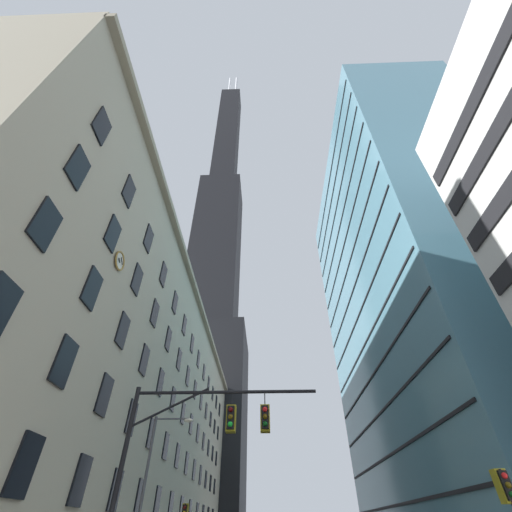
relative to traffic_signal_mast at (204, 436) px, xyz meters
The scene contains 6 objects.
station_building 33.28m from the traffic_signal_mast, 115.81° to the left, with size 14.45×75.75×27.83m.
dark_skyscraper 96.68m from the traffic_signal_mast, 101.13° to the left, with size 22.74×22.74×222.75m.
glass_office_midrise 40.36m from the traffic_signal_mast, 47.21° to the left, with size 15.14×37.81×56.27m.
traffic_signal_mast is the anchor object (origin of this frame).
traffic_light_near_right 11.27m from the traffic_signal_mast, ahead, with size 0.40×0.63×3.60m.
street_lamppost 9.89m from the traffic_signal_mast, 117.04° to the left, with size 2.57×0.32×7.80m.
Camera 1 is at (-1.29, -12.05, 1.91)m, focal length 23.38 mm.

